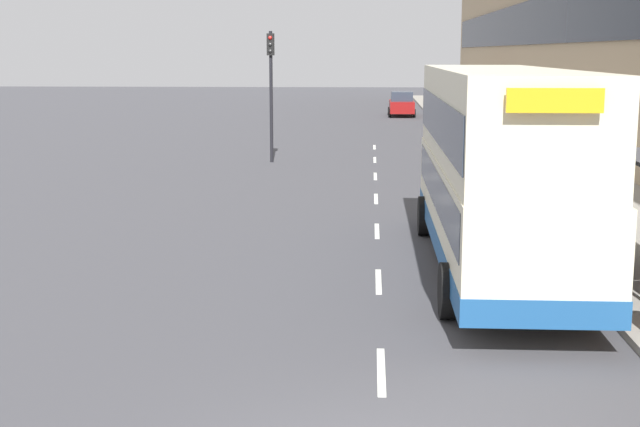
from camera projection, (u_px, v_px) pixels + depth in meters
pavement at (497, 139)px, 47.20m from camera, size 5.00×93.00×0.14m
terrace_facade at (580, 5)px, 45.73m from camera, size 3.10×93.00×14.04m
lane_mark_0 at (381, 371)px, 13.12m from camera, size 0.12×2.00×0.01m
lane_mark_1 at (378, 281)px, 18.25m from camera, size 0.12×2.00×0.01m
lane_mark_2 at (377, 231)px, 23.38m from camera, size 0.12×2.00×0.01m
lane_mark_3 at (376, 199)px, 28.50m from camera, size 0.12×2.00×0.01m
lane_mark_4 at (375, 176)px, 33.63m from camera, size 0.12×2.00×0.01m
lane_mark_5 at (375, 160)px, 38.76m from camera, size 0.12×2.00×0.01m
lane_mark_6 at (374, 147)px, 43.88m from camera, size 0.12×2.00×0.01m
double_decker_bus_near at (497, 166)px, 18.70m from camera, size 2.85×11.26×4.30m
car_0 at (402, 104)px, 64.76m from camera, size 1.93×4.26×1.80m
traffic_light_far_kerb at (271, 75)px, 37.32m from camera, size 0.30×0.32×5.49m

